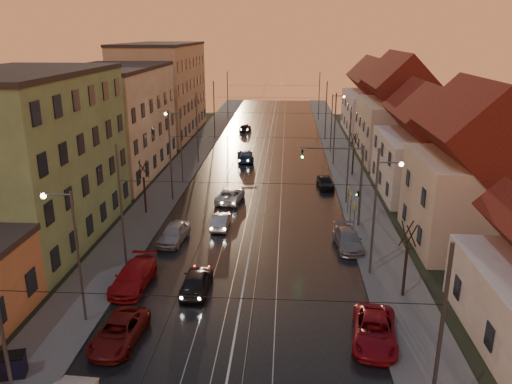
% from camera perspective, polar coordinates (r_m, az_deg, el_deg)
% --- Properties ---
extents(ground, '(160.00, 160.00, 0.00)m').
position_cam_1_polar(ground, '(27.90, -2.67, -17.40)').
color(ground, black).
rests_on(ground, ground).
extents(road, '(16.00, 120.00, 0.04)m').
position_cam_1_polar(road, '(64.72, 1.09, 3.49)').
color(road, black).
rests_on(road, ground).
extents(sidewalk_left, '(4.00, 120.00, 0.15)m').
position_cam_1_polar(sidewalk_left, '(65.87, -7.65, 3.64)').
color(sidewalk_left, '#4C4C4C').
rests_on(sidewalk_left, ground).
extents(sidewalk_right, '(4.00, 120.00, 0.15)m').
position_cam_1_polar(sidewalk_right, '(65.06, 9.94, 3.35)').
color(sidewalk_right, '#4C4C4C').
rests_on(sidewalk_right, ground).
extents(tram_rail_0, '(0.06, 120.00, 0.03)m').
position_cam_1_polar(tram_rail_0, '(64.83, -0.85, 3.55)').
color(tram_rail_0, gray).
rests_on(tram_rail_0, road).
extents(tram_rail_1, '(0.06, 120.00, 0.03)m').
position_cam_1_polar(tram_rail_1, '(64.74, 0.41, 3.53)').
color(tram_rail_1, gray).
rests_on(tram_rail_1, road).
extents(tram_rail_2, '(0.06, 120.00, 0.03)m').
position_cam_1_polar(tram_rail_2, '(64.68, 1.78, 3.51)').
color(tram_rail_2, gray).
rests_on(tram_rail_2, road).
extents(tram_rail_3, '(0.06, 120.00, 0.03)m').
position_cam_1_polar(tram_rail_3, '(64.65, 3.05, 3.48)').
color(tram_rail_3, gray).
rests_on(tram_rail_3, road).
extents(apartment_left_1, '(10.00, 18.00, 13.00)m').
position_cam_1_polar(apartment_left_1, '(42.89, -24.62, 3.29)').
color(apartment_left_1, '#5F7D4F').
rests_on(apartment_left_1, ground).
extents(apartment_left_2, '(10.00, 20.00, 12.00)m').
position_cam_1_polar(apartment_left_2, '(60.95, -15.95, 7.66)').
color(apartment_left_2, tan).
rests_on(apartment_left_2, ground).
extents(apartment_left_3, '(10.00, 24.00, 14.00)m').
position_cam_1_polar(apartment_left_3, '(83.60, -10.63, 11.33)').
color(apartment_left_3, tan).
rests_on(apartment_left_3, ground).
extents(house_right_1, '(8.67, 10.20, 10.80)m').
position_cam_1_polar(house_right_1, '(41.66, 23.57, 1.53)').
color(house_right_1, beige).
rests_on(house_right_1, ground).
extents(house_right_2, '(9.18, 12.24, 9.20)m').
position_cam_1_polar(house_right_2, '(53.86, 18.98, 4.61)').
color(house_right_2, beige).
rests_on(house_right_2, ground).
extents(house_right_3, '(9.18, 14.28, 11.50)m').
position_cam_1_polar(house_right_3, '(67.96, 15.87, 8.49)').
color(house_right_3, beige).
rests_on(house_right_3, ground).
extents(house_right_4, '(9.18, 16.32, 10.00)m').
position_cam_1_polar(house_right_4, '(85.57, 13.38, 9.98)').
color(house_right_4, beige).
rests_on(house_right_4, ground).
extents(catenary_pole_l_0, '(0.16, 0.16, 9.00)m').
position_cam_1_polar(catenary_pole_l_0, '(23.19, -26.99, -14.33)').
color(catenary_pole_l_0, '#595B60').
rests_on(catenary_pole_l_0, ground).
extents(catenary_pole_r_0, '(0.16, 0.16, 9.00)m').
position_cam_1_polar(catenary_pole_r_0, '(21.13, 20.14, -16.68)').
color(catenary_pole_r_0, '#595B60').
rests_on(catenary_pole_r_0, ground).
extents(catenary_pole_l_1, '(0.16, 0.16, 9.00)m').
position_cam_1_polar(catenary_pole_l_1, '(35.52, -15.13, -1.84)').
color(catenary_pole_l_1, '#595B60').
rests_on(catenary_pole_l_1, ground).
extents(catenary_pole_r_1, '(0.16, 0.16, 9.00)m').
position_cam_1_polar(catenary_pole_r_1, '(34.21, 13.36, -2.46)').
color(catenary_pole_r_1, '#595B60').
rests_on(catenary_pole_r_1, ground).
extents(catenary_pole_l_2, '(0.16, 0.16, 9.00)m').
position_cam_1_polar(catenary_pole_l_2, '(49.35, -9.75, 4.02)').
color(catenary_pole_l_2, '#595B60').
rests_on(catenary_pole_l_2, ground).
extents(catenary_pole_r_2, '(0.16, 0.16, 9.00)m').
position_cam_1_polar(catenary_pole_r_2, '(48.42, 10.53, 3.71)').
color(catenary_pole_r_2, '#595B60').
rests_on(catenary_pole_r_2, ground).
extents(catenary_pole_l_3, '(0.16, 0.16, 9.00)m').
position_cam_1_polar(catenary_pole_l_3, '(63.71, -6.73, 7.26)').
color(catenary_pole_l_3, '#595B60').
rests_on(catenary_pole_l_3, ground).
extents(catenary_pole_r_3, '(0.16, 0.16, 9.00)m').
position_cam_1_polar(catenary_pole_r_3, '(62.99, 8.98, 7.05)').
color(catenary_pole_r_3, '#595B60').
rests_on(catenary_pole_r_3, ground).
extents(catenary_pole_l_4, '(0.16, 0.16, 9.00)m').
position_cam_1_polar(catenary_pole_l_4, '(78.31, -4.81, 9.30)').
color(catenary_pole_l_4, '#595B60').
rests_on(catenary_pole_l_4, ground).
extents(catenary_pole_r_4, '(0.16, 0.16, 9.00)m').
position_cam_1_polar(catenary_pole_r_4, '(77.73, 8.00, 9.13)').
color(catenary_pole_r_4, '#595B60').
rests_on(catenary_pole_r_4, ground).
extents(catenary_pole_l_5, '(0.16, 0.16, 9.00)m').
position_cam_1_polar(catenary_pole_l_5, '(96.00, -3.27, 10.91)').
color(catenary_pole_l_5, '#595B60').
rests_on(catenary_pole_l_5, ground).
extents(catenary_pole_r_5, '(0.16, 0.16, 9.00)m').
position_cam_1_polar(catenary_pole_r_5, '(95.52, 7.22, 10.77)').
color(catenary_pole_r_5, '#595B60').
rests_on(catenary_pole_r_5, ground).
extents(street_lamp_0, '(1.75, 0.32, 8.00)m').
position_cam_1_polar(street_lamp_0, '(29.51, -20.34, -5.66)').
color(street_lamp_0, '#595B60').
rests_on(street_lamp_0, ground).
extents(street_lamp_1, '(1.75, 0.32, 8.00)m').
position_cam_1_polar(street_lamp_1, '(35.10, 13.96, -1.31)').
color(street_lamp_1, '#595B60').
rests_on(street_lamp_1, ground).
extents(street_lamp_2, '(1.75, 0.32, 8.00)m').
position_cam_1_polar(street_lamp_2, '(55.08, -8.90, 5.91)').
color(street_lamp_2, '#595B60').
rests_on(street_lamp_2, ground).
extents(street_lamp_3, '(1.75, 0.32, 8.00)m').
position_cam_1_polar(street_lamp_3, '(69.84, 8.90, 8.43)').
color(street_lamp_3, '#595B60').
rests_on(street_lamp_3, ground).
extents(traffic_light_mast, '(5.30, 0.32, 7.20)m').
position_cam_1_polar(traffic_light_mast, '(42.56, 10.63, 1.88)').
color(traffic_light_mast, '#595B60').
rests_on(traffic_light_mast, ground).
extents(bare_tree_0, '(1.09, 1.09, 5.11)m').
position_cam_1_polar(bare_tree_0, '(46.56, -12.63, 0.43)').
color(bare_tree_0, black).
rests_on(bare_tree_0, ground).
extents(bare_tree_1, '(1.09, 1.09, 5.11)m').
position_cam_1_polar(bare_tree_1, '(32.59, 16.75, -7.64)').
color(bare_tree_1, black).
rests_on(bare_tree_1, ground).
extents(bare_tree_2, '(1.09, 1.09, 5.11)m').
position_cam_1_polar(bare_tree_2, '(58.76, 11.06, 4.14)').
color(bare_tree_2, black).
rests_on(bare_tree_2, ground).
extents(driving_car_0, '(1.77, 4.34, 1.47)m').
position_cam_1_polar(driving_car_0, '(32.97, -6.84, -10.05)').
color(driving_car_0, black).
rests_on(driving_car_0, ground).
extents(driving_car_1, '(1.37, 3.88, 1.28)m').
position_cam_1_polar(driving_car_1, '(42.89, -4.05, -3.31)').
color(driving_car_1, '#ADADB3').
rests_on(driving_car_1, ground).
extents(driving_car_2, '(2.84, 5.06, 1.34)m').
position_cam_1_polar(driving_car_2, '(49.34, -2.95, -0.38)').
color(driving_car_2, silver).
rests_on(driving_car_2, ground).
extents(driving_car_3, '(2.70, 5.30, 1.47)m').
position_cam_1_polar(driving_car_3, '(64.98, -1.23, 4.20)').
color(driving_car_3, '#1A2C4E').
rests_on(driving_car_3, ground).
extents(driving_car_4, '(2.05, 4.06, 1.33)m').
position_cam_1_polar(driving_car_4, '(84.78, -1.27, 7.38)').
color(driving_car_4, black).
rests_on(driving_car_4, ground).
extents(parked_left_1, '(2.56, 4.86, 1.31)m').
position_cam_1_polar(parked_left_1, '(28.92, -15.42, -15.15)').
color(parked_left_1, '#5F1010').
rests_on(parked_left_1, ground).
extents(parked_left_2, '(2.36, 5.22, 1.48)m').
position_cam_1_polar(parked_left_2, '(34.25, -13.84, -9.34)').
color(parked_left_2, '#A11016').
rests_on(parked_left_2, ground).
extents(parked_left_3, '(2.28, 4.59, 1.50)m').
position_cam_1_polar(parked_left_3, '(40.49, -9.38, -4.66)').
color(parked_left_3, '#A7A7AD').
rests_on(parked_left_3, ground).
extents(parked_right_0, '(2.99, 5.30, 1.40)m').
position_cam_1_polar(parked_right_0, '(28.69, 13.38, -15.15)').
color(parked_right_0, maroon).
rests_on(parked_right_0, ground).
extents(parked_right_1, '(2.28, 4.86, 1.37)m').
position_cam_1_polar(parked_right_1, '(39.61, 10.49, -5.35)').
color(parked_right_1, gray).
rests_on(parked_right_1, ground).
extents(parked_right_2, '(1.93, 4.02, 1.33)m').
position_cam_1_polar(parked_right_2, '(54.15, 7.92, 1.14)').
color(parked_right_2, black).
rests_on(parked_right_2, ground).
extents(dumpster, '(1.37, 1.08, 1.10)m').
position_cam_1_polar(dumpster, '(28.12, -26.10, -17.42)').
color(dumpster, black).
rests_on(dumpster, sidewalk_left).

